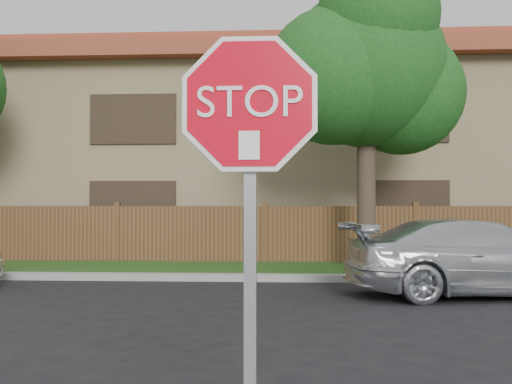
{
  "coord_description": "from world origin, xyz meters",
  "views": [
    {
      "loc": [
        0.7,
        -4.62,
        1.62
      ],
      "look_at": [
        0.48,
        -0.9,
        1.7
      ],
      "focal_mm": 42.0,
      "sensor_mm": 36.0,
      "label": 1
    }
  ],
  "objects": [
    {
      "name": "stop_sign",
      "position": [
        0.48,
        -1.48,
        1.83
      ],
      "size": [
        1.01,
        0.13,
        2.55
      ],
      "color": "gray",
      "rests_on": "sidewalk_near"
    },
    {
      "name": "tree_mid",
      "position": [
        2.52,
        9.57,
        4.87
      ],
      "size": [
        4.8,
        3.9,
        7.35
      ],
      "color": "#382B21",
      "rests_on": "ground"
    },
    {
      "name": "fence",
      "position": [
        0.0,
        11.4,
        0.8
      ],
      "size": [
        70.0,
        0.12,
        1.6
      ],
      "primitive_type": "cube",
      "color": "#4E2D1B",
      "rests_on": "ground"
    },
    {
      "name": "apartment_building",
      "position": [
        0.0,
        17.0,
        3.53
      ],
      "size": [
        35.2,
        9.2,
        7.2
      ],
      "color": "#8F8158",
      "rests_on": "ground"
    },
    {
      "name": "grass_strip",
      "position": [
        0.0,
        9.8,
        0.06
      ],
      "size": [
        70.0,
        3.0,
        0.12
      ],
      "primitive_type": "cube",
      "color": "#1E4714",
      "rests_on": "ground"
    },
    {
      "name": "sedan_right",
      "position": [
        4.04,
        6.27,
        0.68
      ],
      "size": [
        4.95,
        2.61,
        1.37
      ],
      "primitive_type": "imported",
      "rotation": [
        0.0,
        0.0,
        1.72
      ],
      "color": "silver",
      "rests_on": "ground"
    },
    {
      "name": "far_curb",
      "position": [
        0.0,
        8.15,
        0.07
      ],
      "size": [
        70.0,
        0.3,
        0.15
      ],
      "primitive_type": "cube",
      "color": "gray",
      "rests_on": "ground"
    }
  ]
}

